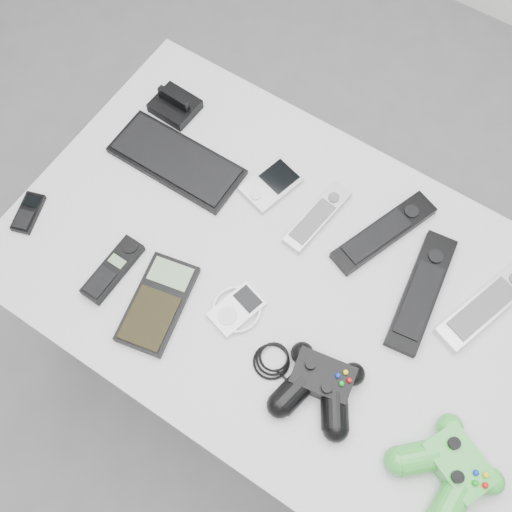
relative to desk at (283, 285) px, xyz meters
The scene contains 15 objects.
floor 0.68m from the desk, 127.39° to the right, with size 3.50×3.50×0.00m, color slate.
desk is the anchor object (origin of this frame).
pda_keyboard 0.34m from the desk, 164.59° to the left, with size 0.28×0.12×0.02m, color black.
dock_bracket 0.46m from the desk, 153.98° to the left, with size 0.09×0.08×0.05m, color black.
pda 0.21m from the desk, 130.20° to the left, with size 0.07×0.12×0.02m, color #A6A6AD.
remote_silver_a 0.16m from the desk, 93.09° to the left, with size 0.04×0.17×0.02m, color #A6A6AD.
remote_black_a 0.23m from the desk, 55.96° to the left, with size 0.05×0.23×0.02m, color black.
remote_black_b 0.27m from the desk, 24.24° to the left, with size 0.06×0.25×0.02m, color black.
remote_silver_b 0.40m from the desk, 23.77° to the left, with size 0.05×0.24×0.02m, color silver.
mobile_phone 0.53m from the desk, 160.86° to the right, with size 0.04×0.09×0.02m, color black.
cordless_handset 0.34m from the desk, 147.39° to the right, with size 0.04×0.14×0.02m, color black.
calculator 0.26m from the desk, 131.68° to the right, with size 0.10×0.19×0.02m, color black.
mp3_player 0.14m from the desk, 106.87° to the right, with size 0.09×0.10×0.02m, color white.
controller_black 0.24m from the desk, 42.19° to the right, with size 0.25×0.16×0.05m, color black, non-canonical shape.
controller_green 0.46m from the desk, 20.06° to the right, with size 0.16×0.17×0.05m, color #2A9027, non-canonical shape.
Camera 1 is at (0.27, -0.29, 1.81)m, focal length 42.00 mm.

